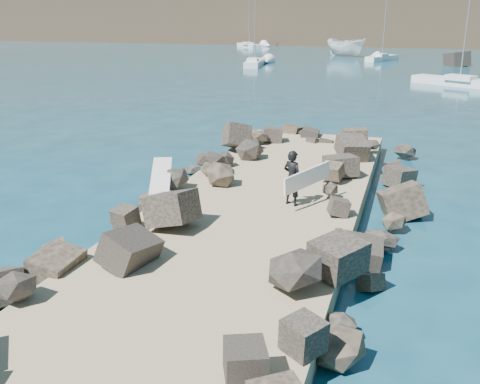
# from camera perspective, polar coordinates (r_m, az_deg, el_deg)

# --- Properties ---
(ground) EXTENTS (800.00, 800.00, 0.00)m
(ground) POSITION_cam_1_polar(r_m,az_deg,el_deg) (15.76, 1.12, -4.07)
(ground) COLOR #0F384C
(ground) RESTS_ON ground
(jetty) EXTENTS (6.00, 26.00, 0.60)m
(jetty) POSITION_cam_1_polar(r_m,az_deg,el_deg) (13.90, -1.27, -5.95)
(jetty) COLOR #8C7759
(jetty) RESTS_ON ground
(riprap_left) EXTENTS (2.60, 22.00, 1.00)m
(riprap_left) POSITION_cam_1_polar(r_m,az_deg,el_deg) (15.35, -10.96, -3.05)
(riprap_left) COLOR black
(riprap_left) RESTS_ON ground
(riprap_right) EXTENTS (2.60, 22.00, 1.00)m
(riprap_right) POSITION_cam_1_polar(r_m,az_deg,el_deg) (13.68, 11.04, -5.80)
(riprap_right) COLOR #262421
(riprap_right) RESTS_ON ground
(surfboard_resting) EXTENTS (1.48, 2.48, 0.08)m
(surfboard_resting) POSITION_cam_1_polar(r_m,az_deg,el_deg) (17.17, -8.40, 1.35)
(surfboard_resting) COLOR beige
(surfboard_resting) RESTS_ON riprap_left
(boat_imported) EXTENTS (7.18, 6.12, 2.68)m
(boat_imported) POSITION_cam_1_polar(r_m,az_deg,el_deg) (81.79, 11.25, 14.92)
(boat_imported) COLOR white
(boat_imported) RESTS_ON ground
(surfer_with_board) EXTENTS (1.32, 1.86, 1.67)m
(surfer_with_board) POSITION_cam_1_polar(r_m,az_deg,el_deg) (15.85, 5.82, 1.50)
(surfer_with_board) COLOR black
(surfer_with_board) RESTS_ON jetty
(sailboat_b) EXTENTS (4.09, 6.29, 7.72)m
(sailboat_b) POSITION_cam_1_polar(r_m,az_deg,el_deg) (75.74, 14.91, 13.64)
(sailboat_b) COLOR silver
(sailboat_b) RESTS_ON ground
(sailboat_a) EXTENTS (2.80, 7.75, 9.10)m
(sailboat_a) POSITION_cam_1_polar(r_m,az_deg,el_deg) (66.34, 1.57, 13.62)
(sailboat_a) COLOR silver
(sailboat_a) RESTS_ON ground
(sailboat_c) EXTENTS (8.17, 5.81, 9.96)m
(sailboat_c) POSITION_cam_1_polar(r_m,az_deg,el_deg) (51.33, 22.38, 10.81)
(sailboat_c) COLOR silver
(sailboat_c) RESTS_ON ground
(sailboat_e) EXTENTS (6.47, 7.55, 9.75)m
(sailboat_e) POSITION_cam_1_polar(r_m,az_deg,el_deg) (102.37, 0.96, 15.37)
(sailboat_e) COLOR silver
(sailboat_e) RESTS_ON ground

